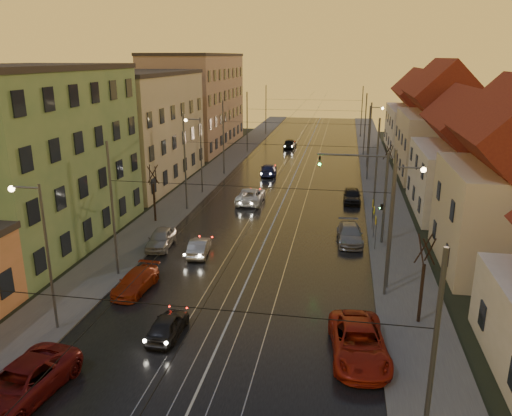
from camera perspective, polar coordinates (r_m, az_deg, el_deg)
The scene contains 44 objects.
ground at distance 24.50m, azimuth -5.55°, elevation -17.86°, with size 160.00×160.00×0.00m, color black.
road at distance 61.20m, azimuth 4.42°, elevation 3.74°, with size 16.00×120.00×0.04m, color black.
sidewalk_left at distance 62.91m, azimuth -4.70°, elevation 4.15°, with size 4.00×120.00×0.15m, color #4C4C4C.
sidewalk_right at distance 61.07m, azimuth 13.81°, elevation 3.32°, with size 4.00×120.00×0.15m, color #4C4C4C.
tram_rail_0 at distance 61.43m, azimuth 2.38°, elevation 3.86°, with size 0.06×120.00×0.03m, color gray.
tram_rail_1 at distance 61.26m, azimuth 3.71°, elevation 3.80°, with size 0.06×120.00×0.03m, color gray.
tram_rail_2 at distance 61.12m, azimuth 5.14°, elevation 3.74°, with size 0.06×120.00×0.03m, color gray.
tram_rail_3 at distance 61.02m, azimuth 6.48°, elevation 3.67°, with size 0.06×120.00×0.03m, color gray.
apartment_left_1 at distance 41.28m, azimuth -24.50°, elevation 5.02°, with size 10.00×18.00×13.00m, color #567F51.
apartment_left_2 at distance 58.69m, azimuth -13.52°, elevation 8.70°, with size 10.00×20.00×12.00m, color tan.
apartment_left_3 at distance 81.02m, azimuth -6.80°, elevation 11.91°, with size 10.00×24.00×14.00m, color #9A7963.
house_right_2 at distance 49.53m, azimuth 23.10°, elevation 4.75°, with size 9.18×12.24×9.20m.
house_right_3 at distance 63.85m, azimuth 20.37°, elevation 8.57°, with size 9.18×14.28×11.50m.
house_right_4 at distance 81.59m, azimuth 18.20°, elevation 9.85°, with size 9.18×16.32×10.00m.
catenary_pole_r_0 at distance 16.58m, azimuth 19.23°, elevation -18.88°, with size 0.16×0.16×9.00m, color #595B60.
catenary_pole_l_1 at distance 33.10m, azimuth -16.06°, elevation -0.33°, with size 0.16×0.16×9.00m, color #595B60.
catenary_pole_r_1 at distance 29.99m, azimuth 15.05°, elevation -2.03°, with size 0.16×0.16×9.00m, color #595B60.
catenary_pole_l_2 at distance 46.58m, azimuth -8.11°, elevation 5.07°, with size 0.16×0.16×9.00m, color #595B60.
catenary_pole_r_2 at distance 44.43m, azimuth 13.56°, elevation 4.19°, with size 0.16×0.16×9.00m, color #595B60.
catenary_pole_l_3 at distance 60.78m, azimuth -3.75°, elevation 7.96°, with size 0.16×0.16×9.00m, color #595B60.
catenary_pole_r_3 at distance 59.15m, azimuth 12.81°, elevation 7.33°, with size 0.16×0.16×9.00m, color #595B60.
catenary_pole_l_4 at distance 75.29m, azimuth -1.02°, elevation 9.73°, with size 0.16×0.16×9.00m, color #595B60.
catenary_pole_r_4 at distance 73.98m, azimuth 12.35°, elevation 9.22°, with size 0.16×0.16×9.00m, color #595B60.
catenary_pole_l_5 at distance 92.91m, azimuth 1.14°, elevation 11.10°, with size 0.16×0.16×9.00m, color #595B60.
catenary_pole_r_5 at distance 91.85m, azimuth 11.99°, elevation 10.68°, with size 0.16×0.16×9.00m, color #595B60.
street_lamp_0 at distance 27.49m, azimuth -23.35°, elevation -3.76°, with size 1.75×0.32×8.00m.
street_lamp_1 at distance 30.87m, azimuth 15.89°, elevation -0.80°, with size 1.75×0.32×8.00m.
street_lamp_2 at distance 52.28m, azimuth -6.63°, elevation 6.85°, with size 1.75×0.32×8.00m.
street_lamp_3 at distance 66.03m, azimuth 13.03°, elevation 8.62°, with size 1.75×0.32×8.00m.
traffic_light_mast at distance 38.53m, azimuth 13.14°, elevation 2.45°, with size 5.30×0.32×7.20m.
bare_tree_0 at distance 43.93m, azimuth -11.58°, elevation 1.47°, with size 1.09×1.09×5.11m.
bare_tree_1 at distance 28.15m, azimuth 18.48°, elevation -8.02°, with size 1.09×1.09×5.11m.
bare_tree_2 at distance 54.74m, azimuth 14.76°, elevation 4.29°, with size 1.09×1.09×5.11m.
driving_car_0 at distance 26.93m, azimuth -10.08°, elevation -13.04°, with size 1.44×3.58×1.22m, color black.
driving_car_1 at distance 36.79m, azimuth -6.50°, elevation -4.43°, with size 1.29×3.70×1.22m, color #949499.
driving_car_2 at distance 49.43m, azimuth -0.60°, elevation 1.44°, with size 2.44×5.29×1.47m, color silver.
driving_car_3 at distance 61.13m, azimuth 1.46°, elevation 4.40°, with size 1.90×4.68×1.36m, color #1A204E.
driving_car_4 at distance 79.61m, azimuth 3.90°, elevation 7.36°, with size 1.77×4.41×1.50m, color black.
parked_left_1 at distance 24.34m, azimuth -25.26°, elevation -17.68°, with size 2.54×5.52×1.53m, color #5E1010.
parked_left_2 at distance 32.04m, azimuth -13.59°, elevation -8.17°, with size 1.71×4.21×1.22m, color #9C2B0F.
parked_left_3 at distance 38.62m, azimuth -10.80°, elevation -3.43°, with size 1.66×4.12×1.41m, color #A4A4A9.
parked_right_0 at distance 25.28m, azimuth 11.66°, elevation -14.83°, with size 2.60×5.64×1.57m, color #9B1D0F.
parked_right_1 at distance 39.61m, azimuth 10.67°, elevation -2.95°, with size 1.89×4.65×1.35m, color gray.
parked_right_2 at distance 50.46m, azimuth 10.92°, elevation 1.41°, with size 1.66×4.13×1.41m, color black.
Camera 1 is at (5.71, -19.31, 13.95)m, focal length 35.00 mm.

